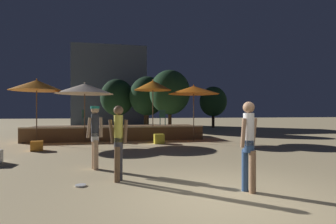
{
  "coord_description": "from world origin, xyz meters",
  "views": [
    {
      "loc": [
        -2.01,
        -4.42,
        1.6
      ],
      "look_at": [
        0.0,
        5.67,
        1.58
      ],
      "focal_mm": 28.0,
      "sensor_mm": 36.0,
      "label": 1
    }
  ],
  "objects": [
    {
      "name": "cube_seat_1",
      "position": [
        -5.18,
        7.11,
        0.2
      ],
      "size": [
        0.55,
        0.55,
        0.39
      ],
      "rotation": [
        0.0,
        0.0,
        0.22
      ],
      "color": "orange",
      "rests_on": "ground"
    },
    {
      "name": "ground_plane",
      "position": [
        0.0,
        0.0,
        0.0
      ],
      "size": [
        120.0,
        120.0,
        0.0
      ],
      "primitive_type": "plane",
      "color": "#D1B784"
    },
    {
      "name": "patio_umbrella_3",
      "position": [
        -5.87,
        9.58,
        2.9
      ],
      "size": [
        2.52,
        2.52,
        3.25
      ],
      "color": "brown",
      "rests_on": "ground"
    },
    {
      "name": "person_2",
      "position": [
        -1.95,
        1.69,
        0.95
      ],
      "size": [
        0.47,
        0.29,
        1.74
      ],
      "rotation": [
        0.0,
        0.0,
        4.35
      ],
      "color": "#3F3F47",
      "rests_on": "ground"
    },
    {
      "name": "person_0",
      "position": [
        -2.58,
        3.09,
        1.0
      ],
      "size": [
        0.45,
        0.29,
        1.76
      ],
      "rotation": [
        0.0,
        0.0,
        5.1
      ],
      "color": "tan",
      "rests_on": "ground"
    },
    {
      "name": "background_tree_1",
      "position": [
        2.23,
        16.04,
        3.13
      ],
      "size": [
        3.23,
        3.23,
        4.92
      ],
      "color": "#3D2B1C",
      "rests_on": "ground"
    },
    {
      "name": "background_tree_3",
      "position": [
        7.62,
        20.56,
        2.62
      ],
      "size": [
        2.72,
        2.72,
        4.13
      ],
      "color": "#3D2B1C",
      "rests_on": "ground"
    },
    {
      "name": "wooden_deck",
      "position": [
        -1.97,
        11.4,
        0.37
      ],
      "size": [
        9.67,
        3.16,
        0.81
      ],
      "color": "brown",
      "rests_on": "ground"
    },
    {
      "name": "bistro_chair_0",
      "position": [
        -3.75,
        10.96,
        1.35
      ],
      "size": [
        0.41,
        0.41,
        0.9
      ],
      "rotation": [
        0.0,
        0.0,
        1.4
      ],
      "color": "#1E4C47",
      "rests_on": "wooden_deck"
    },
    {
      "name": "person_1",
      "position": [
        0.57,
        0.36,
        0.99
      ],
      "size": [
        0.49,
        0.3,
        1.8
      ],
      "rotation": [
        0.0,
        0.0,
        5.18
      ],
      "color": "#2D4C7F",
      "rests_on": "ground"
    },
    {
      "name": "background_tree_4",
      "position": [
        -1.88,
        20.49,
        2.93
      ],
      "size": [
        3.1,
        3.1,
        4.64
      ],
      "color": "#3D2B1C",
      "rests_on": "ground"
    },
    {
      "name": "patio_umbrella_1",
      "position": [
        2.21,
        9.47,
        2.79
      ],
      "size": [
        2.79,
        2.79,
        3.09
      ],
      "color": "brown",
      "rests_on": "ground"
    },
    {
      "name": "patio_umbrella_2",
      "position": [
        -0.01,
        9.87,
        3.04
      ],
      "size": [
        2.06,
        2.06,
        3.39
      ],
      "color": "brown",
      "rests_on": "ground"
    },
    {
      "name": "background_tree_0",
      "position": [
        0.65,
        19.53,
        2.8
      ],
      "size": [
        2.75,
        2.75,
        4.32
      ],
      "color": "#3D2B1C",
      "rests_on": "ground"
    },
    {
      "name": "bistro_chair_1",
      "position": [
        0.66,
        10.59,
        1.35
      ],
      "size": [
        0.42,
        0.43,
        0.9
      ],
      "rotation": [
        0.0,
        0.0,
        2.88
      ],
      "color": "#1E4C47",
      "rests_on": "wooden_deck"
    },
    {
      "name": "cube_seat_0",
      "position": [
        0.11,
        8.51,
        0.24
      ],
      "size": [
        0.49,
        0.49,
        0.48
      ],
      "rotation": [
        0.0,
        0.0,
        0.01
      ],
      "color": "yellow",
      "rests_on": "ground"
    },
    {
      "name": "patio_umbrella_0",
      "position": [
        -3.6,
        9.74,
        2.79
      ],
      "size": [
        2.94,
        2.94,
        3.14
      ],
      "color": "brown",
      "rests_on": "ground"
    },
    {
      "name": "distant_building",
      "position": [
        -2.66,
        27.18,
        4.52
      ],
      "size": [
        8.18,
        4.42,
        9.03
      ],
      "color": "#4C5666",
      "rests_on": "ground"
    },
    {
      "name": "background_tree_2",
      "position": [
        0.74,
        18.8,
        2.99
      ],
      "size": [
        3.16,
        3.16,
        4.73
      ],
      "color": "#3D2B1C",
      "rests_on": "ground"
    },
    {
      "name": "frisbee_disc",
      "position": [
        -2.76,
        1.44,
        0.02
      ],
      "size": [
        0.23,
        0.23,
        0.03
      ],
      "color": "white",
      "rests_on": "ground"
    }
  ]
}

